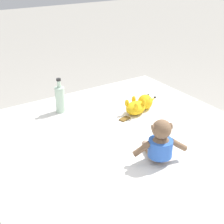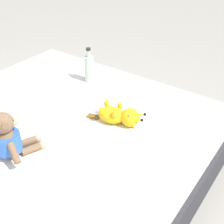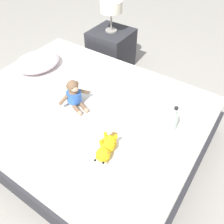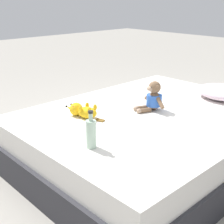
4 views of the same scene
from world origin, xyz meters
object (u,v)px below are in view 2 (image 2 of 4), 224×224
(bed, at_px, (23,178))
(glass_bottle, at_px, (89,68))
(plush_monkey, at_px, (9,138))
(plush_yellow_creature, at_px, (120,116))

(bed, relative_size, glass_bottle, 8.80)
(glass_bottle, bearing_deg, plush_monkey, 102.86)
(plush_monkey, relative_size, glass_bottle, 1.19)
(plush_monkey, height_order, plush_yellow_creature, plush_monkey)
(bed, bearing_deg, glass_bottle, -78.95)
(plush_monkey, height_order, glass_bottle, plush_monkey)
(bed, height_order, plush_monkey, plush_monkey)
(bed, relative_size, plush_monkey, 7.38)
(plush_monkey, xyz_separation_m, plush_yellow_creature, (-0.26, -0.50, -0.05))
(plush_monkey, distance_m, glass_bottle, 0.80)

